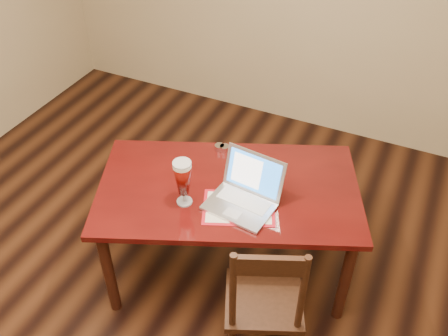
% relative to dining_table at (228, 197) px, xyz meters
% --- Properties ---
extents(ground, '(5.00, 5.00, 0.00)m').
position_rel_dining_table_xyz_m(ground, '(-0.19, -0.65, -0.63)').
color(ground, black).
rests_on(ground, ground).
extents(room_shell, '(4.51, 5.01, 2.71)m').
position_rel_dining_table_xyz_m(room_shell, '(-0.19, -0.65, 1.13)').
color(room_shell, tan).
rests_on(room_shell, ground).
extents(dining_table, '(1.71, 1.36, 0.99)m').
position_rel_dining_table_xyz_m(dining_table, '(0.00, 0.00, 0.00)').
color(dining_table, '#460A09').
rests_on(dining_table, ground).
extents(dining_chair, '(0.52, 0.51, 0.95)m').
position_rel_dining_table_xyz_m(dining_chair, '(0.42, -0.46, -0.19)').
color(dining_chair, '#32190E').
rests_on(dining_chair, ground).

